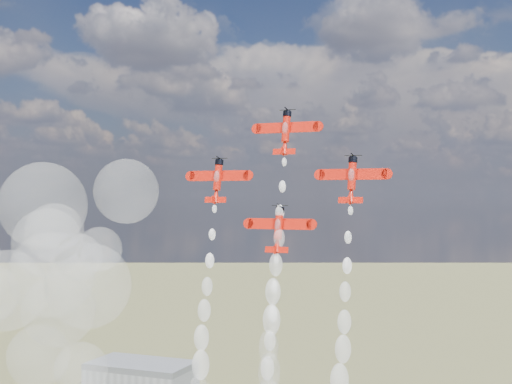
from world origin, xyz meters
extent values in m
cube|color=gray|center=(-120.00, 180.00, 5.00)|extent=(50.00, 28.00, 10.00)
cube|color=#595B60|center=(-120.00, 180.00, 11.50)|extent=(50.00, 28.00, 3.00)
cylinder|color=red|center=(12.20, 20.25, 109.33)|extent=(1.61, 2.87, 6.19)
cylinder|color=black|center=(12.20, 20.95, 112.47)|extent=(1.84, 2.05, 1.52)
cube|color=red|center=(12.20, 20.71, 109.58)|extent=(14.03, 0.75, 2.30)
cube|color=white|center=(8.40, 20.85, 109.55)|extent=(5.52, 0.17, 0.62)
cube|color=white|center=(15.99, 20.85, 109.55)|extent=(5.52, 0.17, 0.62)
cube|color=red|center=(12.20, 18.95, 104.32)|extent=(5.06, 0.41, 1.26)
cube|color=red|center=(12.20, 18.06, 104.28)|extent=(0.16, 2.23, 1.88)
ellipsoid|color=silver|center=(12.20, 19.60, 109.36)|extent=(1.26, 1.72, 3.03)
cone|color=red|center=(12.20, 19.26, 105.19)|extent=(1.61, 2.22, 3.27)
cylinder|color=red|center=(-2.84, 17.95, 99.05)|extent=(1.61, 2.87, 6.19)
cylinder|color=black|center=(-2.84, 18.65, 102.20)|extent=(1.84, 2.05, 1.52)
cube|color=red|center=(-2.84, 18.42, 99.30)|extent=(14.03, 0.75, 2.30)
cube|color=white|center=(-6.64, 18.56, 99.27)|extent=(5.52, 0.17, 0.62)
cube|color=white|center=(0.95, 18.56, 99.27)|extent=(5.52, 0.17, 0.62)
cube|color=red|center=(-2.84, 16.66, 94.04)|extent=(5.06, 0.41, 1.26)
cube|color=red|center=(-2.84, 15.77, 94.00)|extent=(0.16, 2.23, 1.88)
ellipsoid|color=silver|center=(-2.84, 17.31, 99.08)|extent=(1.26, 1.72, 3.03)
cone|color=red|center=(-2.84, 16.97, 94.91)|extent=(1.61, 2.22, 3.27)
cylinder|color=red|center=(27.24, 17.95, 99.05)|extent=(1.61, 2.87, 6.19)
cylinder|color=black|center=(27.24, 18.65, 102.20)|extent=(1.84, 2.05, 1.52)
cube|color=red|center=(27.24, 18.42, 99.30)|extent=(14.03, 0.75, 2.30)
cube|color=white|center=(23.45, 18.56, 99.27)|extent=(5.52, 0.17, 0.62)
cube|color=white|center=(31.04, 18.56, 99.27)|extent=(5.52, 0.17, 0.62)
cube|color=red|center=(27.24, 16.66, 94.04)|extent=(5.06, 0.41, 1.26)
cube|color=red|center=(27.24, 15.77, 94.00)|extent=(0.16, 2.23, 1.88)
ellipsoid|color=silver|center=(27.24, 17.31, 99.08)|extent=(1.26, 1.72, 3.03)
cone|color=red|center=(27.24, 16.97, 94.91)|extent=(1.61, 2.22, 3.27)
cylinder|color=red|center=(12.20, 15.66, 88.78)|extent=(1.61, 2.87, 6.19)
cylinder|color=black|center=(12.20, 16.36, 91.92)|extent=(1.84, 2.05, 1.52)
cube|color=red|center=(12.20, 16.13, 89.03)|extent=(14.03, 0.75, 2.30)
cube|color=white|center=(8.40, 16.26, 89.00)|extent=(5.52, 0.17, 0.62)
cube|color=white|center=(15.99, 16.26, 89.00)|extent=(5.52, 0.17, 0.62)
cube|color=red|center=(12.20, 14.36, 83.76)|extent=(5.06, 0.41, 1.26)
cube|color=red|center=(12.20, 13.47, 83.73)|extent=(0.16, 2.23, 1.88)
ellipsoid|color=silver|center=(12.20, 15.02, 88.80)|extent=(1.26, 1.72, 3.03)
cone|color=red|center=(12.20, 14.68, 84.64)|extent=(1.61, 2.22, 3.27)
sphere|color=white|center=(12.32, 18.76, 102.10)|extent=(1.03, 1.03, 1.03)
sphere|color=white|center=(12.31, 17.58, 96.86)|extent=(1.44, 1.44, 1.44)
sphere|color=white|center=(12.19, 16.30, 91.42)|extent=(1.86, 1.86, 1.86)
sphere|color=white|center=(12.42, 15.33, 86.13)|extent=(2.28, 2.28, 2.28)
sphere|color=white|center=(12.22, 13.89, 80.73)|extent=(2.70, 2.70, 2.70)
sphere|color=white|center=(11.98, 12.83, 75.31)|extent=(3.12, 3.12, 3.12)
sphere|color=white|center=(12.16, 11.52, 69.75)|extent=(3.53, 3.53, 3.53)
sphere|color=white|center=(11.97, 10.35, 64.45)|extent=(3.95, 3.95, 3.95)
sphere|color=white|center=(12.66, 8.89, 59.88)|extent=(4.37, 4.37, 4.37)
sphere|color=white|center=(-2.95, 16.46, 92.07)|extent=(1.03, 1.03, 1.03)
sphere|color=white|center=(-2.97, 15.29, 86.57)|extent=(1.44, 1.44, 1.44)
sphere|color=white|center=(-3.00, 14.17, 81.02)|extent=(1.86, 1.86, 1.86)
sphere|color=white|center=(-2.99, 12.89, 75.64)|extent=(2.28, 2.28, 2.28)
sphere|color=white|center=(-3.08, 11.70, 70.73)|extent=(2.70, 2.70, 2.70)
sphere|color=white|center=(-3.23, 10.66, 65.14)|extent=(3.12, 3.12, 3.12)
sphere|color=white|center=(-2.56, 8.98, 59.89)|extent=(3.53, 3.53, 3.53)
sphere|color=white|center=(27.31, 16.40, 91.95)|extent=(1.03, 1.03, 1.03)
sphere|color=white|center=(27.15, 15.01, 86.63)|extent=(1.44, 1.44, 1.44)
sphere|color=white|center=(27.26, 13.94, 81.07)|extent=(1.86, 1.86, 1.86)
sphere|color=white|center=(27.09, 13.00, 76.04)|extent=(2.28, 2.28, 2.28)
sphere|color=white|center=(27.25, 11.81, 70.30)|extent=(2.70, 2.70, 2.70)
sphere|color=white|center=(27.38, 10.30, 65.32)|extent=(3.12, 3.12, 3.12)
sphere|color=white|center=(27.07, 8.82, 59.74)|extent=(3.53, 3.53, 3.53)
sphere|color=white|center=(12.25, 14.11, 81.71)|extent=(1.03, 1.03, 1.03)
sphere|color=white|center=(12.22, 13.03, 76.23)|extent=(1.44, 1.44, 1.44)
sphere|color=white|center=(12.40, 11.57, 70.88)|extent=(1.86, 1.86, 1.86)
sphere|color=white|center=(12.26, 10.33, 65.68)|extent=(2.28, 2.28, 2.28)
sphere|color=white|center=(12.13, 9.27, 60.44)|extent=(2.70, 2.70, 2.70)
sphere|color=white|center=(-44.34, 24.85, 79.51)|extent=(11.83, 11.83, 11.83)
sphere|color=white|center=(-39.58, 19.15, 53.33)|extent=(12.89, 12.89, 12.89)
sphere|color=white|center=(-49.04, 17.00, 92.52)|extent=(21.14, 21.14, 21.14)
sphere|color=white|center=(-45.12, 34.95, 80.79)|extent=(11.83, 11.83, 11.83)
sphere|color=white|center=(-47.26, 18.01, 75.77)|extent=(20.66, 20.66, 20.66)
sphere|color=white|center=(-38.17, 20.18, 73.30)|extent=(20.63, 20.63, 20.63)
sphere|color=white|center=(-57.77, 29.65, 82.43)|extent=(18.34, 18.34, 18.34)
sphere|color=white|center=(-37.55, 35.97, 96.05)|extent=(16.99, 16.99, 16.99)
sphere|color=white|center=(-60.81, 36.54, 84.84)|extent=(16.02, 16.02, 16.02)
sphere|color=white|center=(-62.09, 19.27, 71.10)|extent=(20.34, 20.34, 20.34)
sphere|color=white|center=(-54.26, 21.82, 54.59)|extent=(15.67, 15.67, 15.67)
sphere|color=white|center=(-49.16, 23.18, 66.19)|extent=(18.32, 18.32, 18.32)
camera|label=1|loc=(63.16, -123.53, 95.04)|focal=50.00mm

